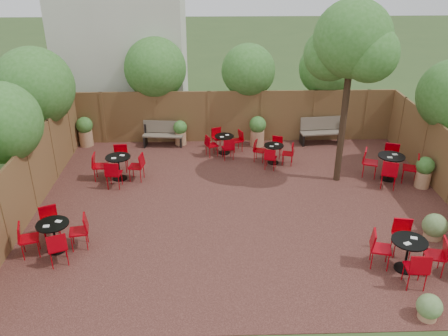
{
  "coord_description": "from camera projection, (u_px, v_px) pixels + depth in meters",
  "views": [
    {
      "loc": [
        -0.97,
        -11.75,
        6.88
      ],
      "look_at": [
        -0.58,
        0.5,
        1.0
      ],
      "focal_mm": 37.35,
      "sensor_mm": 36.0,
      "label": 1
    }
  ],
  "objects": [
    {
      "name": "fence_left",
      "position": [
        31.0,
        178.0,
        12.99
      ],
      "size": [
        0.08,
        10.0,
        2.0
      ],
      "primitive_type": "cube",
      "color": "#50371D",
      "rests_on": "ground"
    },
    {
      "name": "bistro_tables",
      "position": [
        251.0,
        184.0,
        13.83
      ],
      "size": [
        11.3,
        8.42,
        0.95
      ],
      "color": "black",
      "rests_on": "courtyard_paving"
    },
    {
      "name": "planters",
      "position": [
        221.0,
        138.0,
        16.79
      ],
      "size": [
        11.88,
        4.28,
        1.15
      ],
      "color": "#A87954",
      "rests_on": "courtyard_paving"
    },
    {
      "name": "overhang_foliage",
      "position": [
        175.0,
        89.0,
        15.03
      ],
      "size": [
        15.61,
        10.36,
        2.57
      ],
      "color": "#316922",
      "rests_on": "ground"
    },
    {
      "name": "fence_back",
      "position": [
        236.0,
        117.0,
        17.67
      ],
      "size": [
        12.0,
        0.08,
        2.0
      ],
      "primitive_type": "cube",
      "color": "#50371D",
      "rests_on": "ground"
    },
    {
      "name": "neighbour_building",
      "position": [
        122.0,
        23.0,
        18.94
      ],
      "size": [
        5.0,
        4.0,
        8.0
      ],
      "primitive_type": "cube",
      "color": "beige",
      "rests_on": "ground"
    },
    {
      "name": "courtyard_tree",
      "position": [
        352.0,
        46.0,
        13.23
      ],
      "size": [
        2.5,
        2.4,
        5.59
      ],
      "rotation": [
        0.0,
        0.0,
        -0.01
      ],
      "color": "black",
      "rests_on": "courtyard_paving"
    },
    {
      "name": "low_shrubs",
      "position": [
        447.0,
        257.0,
        10.81
      ],
      "size": [
        1.99,
        3.41,
        0.71
      ],
      "color": "#A87954",
      "rests_on": "courtyard_paving"
    },
    {
      "name": "ground",
      "position": [
        244.0,
        206.0,
        13.6
      ],
      "size": [
        80.0,
        80.0,
        0.0
      ],
      "primitive_type": "plane",
      "color": "#354F23",
      "rests_on": "ground"
    },
    {
      "name": "park_bench_left",
      "position": [
        163.0,
        133.0,
        17.47
      ],
      "size": [
        1.54,
        0.64,
        0.93
      ],
      "rotation": [
        0.0,
        0.0,
        -0.11
      ],
      "color": "brown",
      "rests_on": "courtyard_paving"
    },
    {
      "name": "park_bench_right",
      "position": [
        322.0,
        130.0,
        17.63
      ],
      "size": [
        1.68,
        0.7,
        1.01
      ],
      "rotation": [
        0.0,
        0.0,
        0.11
      ],
      "color": "brown",
      "rests_on": "courtyard_paving"
    },
    {
      "name": "courtyard_paving",
      "position": [
        244.0,
        206.0,
        13.59
      ],
      "size": [
        12.0,
        10.0,
        0.02
      ],
      "primitive_type": "cube",
      "color": "#381A17",
      "rests_on": "ground"
    }
  ]
}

